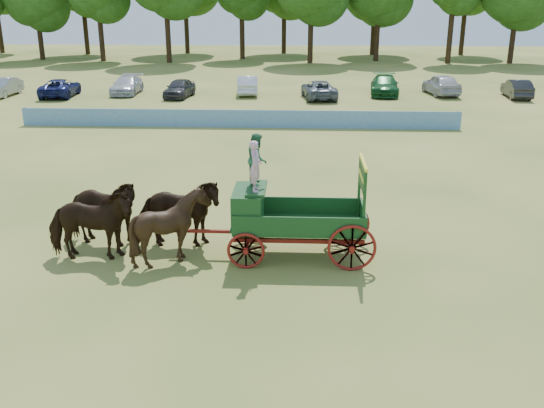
{
  "coord_description": "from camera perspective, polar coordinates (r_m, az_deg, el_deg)",
  "views": [
    {
      "loc": [
        2.73,
        -17.29,
        7.44
      ],
      "look_at": [
        1.86,
        0.45,
        1.3
      ],
      "focal_mm": 40.0,
      "sensor_mm": 36.0,
      "label": 1
    }
  ],
  "objects": [
    {
      "name": "ground",
      "position": [
        19.02,
        -5.68,
        -4.05
      ],
      "size": [
        160.0,
        160.0,
        0.0
      ],
      "primitive_type": "plane",
      "color": "tan",
      "rests_on": "ground"
    },
    {
      "name": "horse_lead_left",
      "position": [
        18.43,
        -16.78,
        -1.9
      ],
      "size": [
        2.67,
        1.35,
        2.2
      ],
      "primitive_type": "imported",
      "rotation": [
        0.0,
        0.0,
        1.64
      ],
      "color": "black",
      "rests_on": "ground"
    },
    {
      "name": "horse_lead_right",
      "position": [
        19.41,
        -15.75,
        -0.75
      ],
      "size": [
        2.77,
        1.61,
        2.2
      ],
      "primitive_type": "imported",
      "rotation": [
        0.0,
        0.0,
        1.4
      ],
      "color": "black",
      "rests_on": "ground"
    },
    {
      "name": "horse_wheel_left",
      "position": [
        17.78,
        -9.47,
        -2.09
      ],
      "size": [
        2.26,
        2.08,
        2.2
      ],
      "primitive_type": "imported",
      "rotation": [
        0.0,
        0.0,
        1.41
      ],
      "color": "black",
      "rests_on": "ground"
    },
    {
      "name": "horse_wheel_right",
      "position": [
        18.79,
        -8.79,
        -0.89
      ],
      "size": [
        2.67,
        1.33,
        2.2
      ],
      "primitive_type": "imported",
      "rotation": [
        0.0,
        0.0,
        1.63
      ],
      "color": "black",
      "rests_on": "ground"
    },
    {
      "name": "farm_dray",
      "position": [
        17.77,
        0.24,
        -0.11
      ],
      "size": [
        6.0,
        2.0,
        3.66
      ],
      "color": "maroon",
      "rests_on": "ground"
    },
    {
      "name": "sponsor_banner",
      "position": [
        36.16,
        -3.19,
        8.02
      ],
      "size": [
        26.0,
        0.08,
        1.05
      ],
      "primitive_type": "cube",
      "color": "#1E66A6",
      "rests_on": "ground"
    },
    {
      "name": "parked_cars",
      "position": [
        48.0,
        -3.33,
        10.99
      ],
      "size": [
        46.82,
        7.41,
        1.62
      ],
      "color": "silver",
      "rests_on": "ground"
    }
  ]
}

